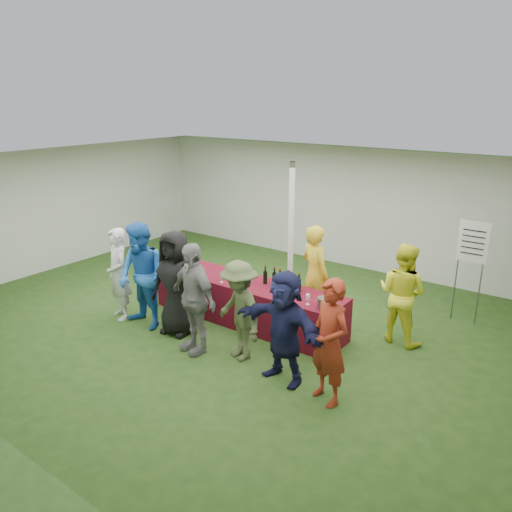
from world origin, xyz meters
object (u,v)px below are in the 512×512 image
Objects in this scene: dump_bucket at (324,303)px; customer_2 at (176,283)px; staff_back at (402,293)px; staff_pourer at (315,275)px; serving_table at (247,302)px; customer_1 at (142,276)px; wine_list_sign at (472,250)px; customer_3 at (193,298)px; customer_5 at (284,327)px; customer_0 at (118,274)px; customer_6 at (329,342)px; customer_4 at (239,311)px.

customer_2 is (-2.31, -0.77, 0.04)m from dump_bucket.
staff_pourer is at bearing 16.79° from staff_back.
serving_table is 1.83m from customer_1.
wine_list_sign reaches higher than dump_bucket.
customer_5 is at bearing 16.28° from customer_3.
staff_pourer is 2.91m from customer_1.
customer_2 is at bearing -138.97° from wine_list_sign.
customer_2 is at bearing -175.92° from customer_5.
serving_table is 2.29m from customer_0.
wine_list_sign is 3.79m from customer_5.
staff_pourer reaches higher than customer_0.
customer_0 is (-4.96, -3.43, -0.50)m from wine_list_sign.
dump_bucket is at bearing 12.57° from customer_2.
customer_3 reaches higher than serving_table.
customer_1 is 1.14× the size of customer_5.
staff_back is (0.77, 1.12, -0.02)m from dump_bucket.
customer_1 is 1.27m from customer_3.
staff_pourer is at bearing 39.28° from customer_2.
customer_0 is at bearing -160.39° from customer_6.
customer_6 is at bearing 12.95° from customer_3.
customer_6 is (1.60, -0.21, 0.07)m from customer_4.
wine_list_sign is 1.17× the size of customer_4.
customer_3 is at bearing 49.41° from staff_back.
customer_0 is 4.19m from customer_6.
dump_bucket is 0.13× the size of customer_5.
serving_table is at bearing 171.75° from customer_6.
wine_list_sign is 1.03× the size of customer_2.
customer_4 is at bearing -57.59° from serving_table.
wine_list_sign is at bearing 61.42° from customer_3.
customer_6 is (4.19, -0.09, 0.02)m from customer_0.
staff_back is at bearing 54.36° from customer_3.
staff_pourer is at bearing 116.34° from customer_5.
customer_5 is (1.57, 0.10, -0.07)m from customer_3.
customer_3 is at bearing 85.93° from staff_pourer.
customer_1 is at bearing 21.85° from customer_0.
customer_6 reaches higher than staff_back.
dump_bucket is 0.14× the size of customer_4.
staff_pourer reaches higher than dump_bucket.
customer_0 is at bearing -145.33° from wine_list_sign.
customer_1 is (0.62, -0.00, 0.09)m from customer_0.
customer_3 is at bearing -147.39° from dump_bucket.
customer_4 is 0.92× the size of customer_6.
customer_0 is at bearing -171.27° from customer_5.
customer_6 is at bearing -29.03° from serving_table.
dump_bucket is 1.27m from customer_4.
customer_0 is 0.90× the size of customer_1.
wine_list_sign reaches higher than staff_pourer.
dump_bucket is 0.12× the size of customer_2.
customer_6 is (0.65, -1.04, -0.00)m from dump_bucket.
dump_bucket is at bearing 24.44° from customer_1.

